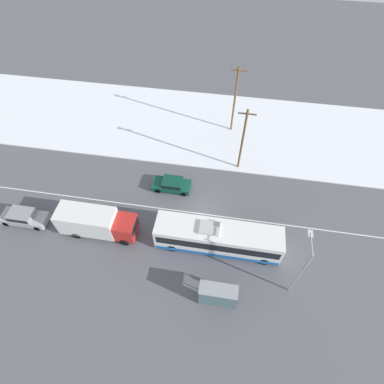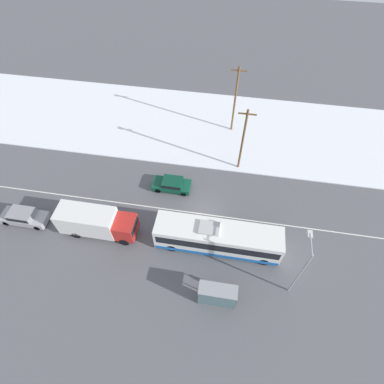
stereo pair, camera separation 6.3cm
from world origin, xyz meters
The scene contains 12 objects.
ground_plane centered at (0.00, 0.00, 0.00)m, with size 120.00×120.00×0.00m, color #56565B.
snow_lot centered at (0.00, 13.66, 0.06)m, with size 80.00×14.62×0.12m.
lane_marking_center centered at (0.00, 0.00, 0.00)m, with size 60.00×0.12×0.00m.
city_bus centered at (1.85, -3.39, 1.54)m, with size 11.50×2.57×3.15m.
box_truck centered at (-9.76, -3.62, 1.67)m, with size 7.40×2.30×3.01m.
sedan_car centered at (-3.77, 2.83, 0.72)m, with size 4.11×1.80×1.31m.
parked_car_near_truck centered at (-17.50, -3.66, 0.80)m, with size 4.62×1.80×1.46m.
pedestrian_at_stop centered at (3.08, -7.64, 1.03)m, with size 0.61×0.27×1.68m.
bus_shelter centered at (2.38, -8.75, 1.68)m, with size 3.12×1.20×2.40m.
streetlamp centered at (8.45, -6.22, 4.29)m, with size 0.36×2.19×6.79m.
utility_pole_roadside centered at (3.16, 7.14, 4.23)m, with size 1.80×0.24×8.08m.
utility_pole_snowlot centered at (1.83, 13.60, 4.57)m, with size 1.80×0.24×8.77m.
Camera 2 is at (1.69, -17.08, 25.74)m, focal length 28.00 mm.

